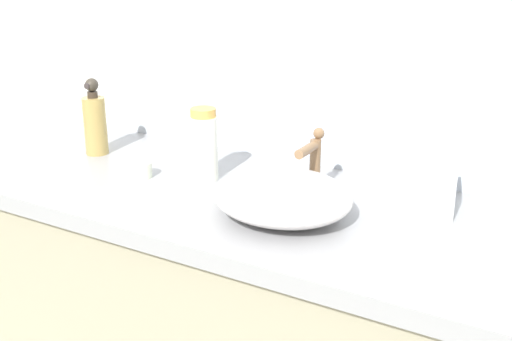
{
  "coord_description": "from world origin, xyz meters",
  "views": [
    {
      "loc": [
        0.87,
        -0.88,
        1.46
      ],
      "look_at": [
        0.14,
        0.37,
        0.93
      ],
      "focal_mm": 45.75,
      "sensor_mm": 36.0,
      "label": 1
    }
  ],
  "objects_px": {
    "sink_basin": "(282,196)",
    "candle_jar": "(142,170)",
    "tissue_box": "(430,183)",
    "lotion_bottle": "(204,145)",
    "soap_dispenser": "(95,122)"
  },
  "relations": [
    {
      "from": "sink_basin",
      "to": "candle_jar",
      "type": "bearing_deg",
      "value": 174.76
    },
    {
      "from": "sink_basin",
      "to": "candle_jar",
      "type": "relative_size",
      "value": 5.96
    },
    {
      "from": "sink_basin",
      "to": "soap_dispenser",
      "type": "distance_m",
      "value": 0.7
    },
    {
      "from": "lotion_bottle",
      "to": "tissue_box",
      "type": "relative_size",
      "value": 1.15
    },
    {
      "from": "lotion_bottle",
      "to": "tissue_box",
      "type": "xyz_separation_m",
      "value": [
        0.57,
        0.08,
        -0.02
      ]
    },
    {
      "from": "tissue_box",
      "to": "candle_jar",
      "type": "bearing_deg",
      "value": -167.9
    },
    {
      "from": "sink_basin",
      "to": "lotion_bottle",
      "type": "relative_size",
      "value": 1.7
    },
    {
      "from": "sink_basin",
      "to": "tissue_box",
      "type": "xyz_separation_m",
      "value": [
        0.28,
        0.2,
        0.02
      ]
    },
    {
      "from": "candle_jar",
      "to": "lotion_bottle",
      "type": "bearing_deg",
      "value": 26.7
    },
    {
      "from": "soap_dispenser",
      "to": "lotion_bottle",
      "type": "height_order",
      "value": "soap_dispenser"
    },
    {
      "from": "lotion_bottle",
      "to": "candle_jar",
      "type": "relative_size",
      "value": 3.5
    },
    {
      "from": "sink_basin",
      "to": "lotion_bottle",
      "type": "distance_m",
      "value": 0.32
    },
    {
      "from": "sink_basin",
      "to": "tissue_box",
      "type": "distance_m",
      "value": 0.34
    },
    {
      "from": "sink_basin",
      "to": "tissue_box",
      "type": "height_order",
      "value": "tissue_box"
    },
    {
      "from": "soap_dispenser",
      "to": "tissue_box",
      "type": "xyz_separation_m",
      "value": [
        0.97,
        0.06,
        -0.02
      ]
    }
  ]
}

